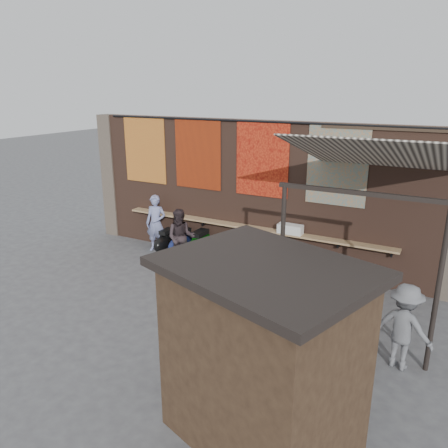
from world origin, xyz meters
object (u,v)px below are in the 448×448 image
object	(u,v)px
scooter_stool_6	(269,259)
diner_left	(156,223)
shelf_box	(290,229)
scooter_stool_7	(291,264)
shopper_tan	(303,284)
shopper_navy	(339,302)
scooter_stool_3	(215,250)
scooter_stool_5	(252,258)
scooter_stool_2	(199,245)
scooter_stool_4	(234,255)
shopper_grey	(404,327)
scooter_stool_0	(165,241)
diner_right	(181,237)
market_stall	(263,359)
scooter_stool_1	(181,243)

from	to	relation	value
scooter_stool_6	diner_left	world-z (taller)	diner_left
shelf_box	scooter_stool_7	world-z (taller)	shelf_box
shopper_tan	shopper_navy	bearing A→B (deg)	-51.95
scooter_stool_7	shopper_navy	bearing A→B (deg)	-53.86
scooter_stool_3	scooter_stool_6	xyz separation A→B (m)	(1.67, 0.02, 0.04)
scooter_stool_5	scooter_stool_2	bearing A→B (deg)	179.13
scooter_stool_3	diner_left	world-z (taller)	diner_left
scooter_stool_4	shopper_grey	size ratio (longest dim) A/B	0.45
scooter_stool_0	diner_right	xyz separation A→B (m)	(0.97, -0.59, 0.46)
diner_right	shopper_grey	xyz separation A→B (m)	(6.10, -2.12, -0.01)
shopper_grey	shopper_tan	distance (m)	2.18
shelf_box	scooter_stool_0	xyz separation A→B (m)	(-3.85, -0.31, -0.89)
diner_right	shopper_tan	distance (m)	4.28
scooter_stool_7	shelf_box	bearing A→B (deg)	121.24
scooter_stool_5	market_stall	size ratio (longest dim) A/B	0.30
scooter_stool_1	scooter_stool_3	xyz separation A→B (m)	(1.16, -0.02, -0.02)
shelf_box	scooter_stool_2	size ratio (longest dim) A/B	0.74
scooter_stool_2	shopper_grey	bearing A→B (deg)	-24.77
shelf_box	shopper_navy	xyz separation A→B (m)	(2.03, -2.84, -0.34)
shopper_navy	market_stall	size ratio (longest dim) A/B	0.71
diner_left	shopper_tan	size ratio (longest dim) A/B	0.99
scooter_stool_2	scooter_stool_4	world-z (taller)	scooter_stool_2
shopper_navy	scooter_stool_2	bearing A→B (deg)	-43.97
shopper_tan	scooter_stool_4	bearing A→B (deg)	120.37
scooter_stool_3	scooter_stool_7	distance (m)	2.29
shopper_grey	scooter_stool_7	bearing A→B (deg)	-27.21
scooter_stool_0	diner_right	world-z (taller)	diner_right
scooter_stool_5	scooter_stool_7	world-z (taller)	scooter_stool_7
market_stall	scooter_stool_3	bearing A→B (deg)	143.54
scooter_stool_5	shopper_navy	size ratio (longest dim) A/B	0.42
scooter_stool_2	scooter_stool_5	bearing A→B (deg)	-0.87
scooter_stool_3	shopper_tan	world-z (taller)	shopper_tan
scooter_stool_0	shopper_navy	xyz separation A→B (m)	(5.88, -2.52, 0.55)
scooter_stool_7	market_stall	bearing A→B (deg)	-74.52
scooter_stool_5	shopper_grey	world-z (taller)	shopper_grey
scooter_stool_1	shopper_tan	bearing A→B (deg)	-24.42
scooter_stool_3	diner_left	distance (m)	2.14
diner_right	shopper_navy	world-z (taller)	shopper_navy
scooter_stool_5	shopper_grey	bearing A→B (deg)	-32.96
market_stall	scooter_stool_6	bearing A→B (deg)	129.79
shopper_navy	market_stall	distance (m)	2.92
scooter_stool_2	scooter_stool_6	xyz separation A→B (m)	(2.24, -0.02, -0.00)
scooter_stool_6	diner_left	distance (m)	3.77
shopper_tan	scooter_stool_3	bearing A→B (deg)	126.57
scooter_stool_7	shopper_tan	distance (m)	2.30
shelf_box	scooter_stool_1	world-z (taller)	shelf_box
scooter_stool_2	scooter_stool_7	distance (m)	2.86
diner_left	diner_right	xyz separation A→B (m)	(1.30, -0.60, -0.06)
scooter_stool_2	scooter_stool_7	world-z (taller)	scooter_stool_2
scooter_stool_0	scooter_stool_3	world-z (taller)	scooter_stool_3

